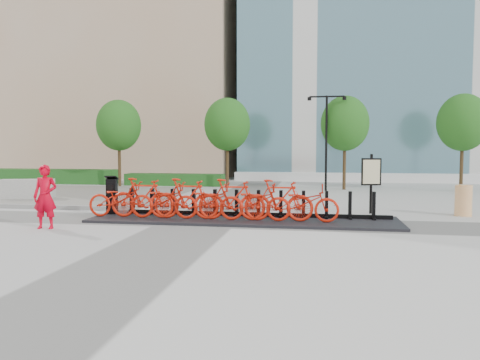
% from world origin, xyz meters
% --- Properties ---
extents(ground, '(120.00, 120.00, 0.00)m').
position_xyz_m(ground, '(0.00, 0.00, 0.00)').
color(ground, '#B8B9B4').
extents(tan_building, '(26.00, 16.00, 30.00)m').
position_xyz_m(tan_building, '(-16.00, 26.00, 15.00)').
color(tan_building, tan).
rests_on(tan_building, ground).
extents(glass_building, '(32.00, 16.00, 24.00)m').
position_xyz_m(glass_building, '(14.00, 26.00, 12.00)').
color(glass_building, slate).
rests_on(glass_building, ground).
extents(gravel_patch, '(14.00, 14.00, 0.00)m').
position_xyz_m(gravel_patch, '(-10.00, 7.00, 0.01)').
color(gravel_patch, '#575757').
rests_on(gravel_patch, ground).
extents(hedge_a, '(10.00, 1.40, 0.90)m').
position_xyz_m(hedge_a, '(-14.00, 13.50, 0.45)').
color(hedge_a, '#1B561D').
rests_on(hedge_a, ground).
extents(hedge_b, '(6.00, 1.20, 0.70)m').
position_xyz_m(hedge_b, '(-5.00, 13.20, 0.35)').
color(hedge_b, '#1B561D').
rests_on(hedge_b, ground).
extents(tree_0, '(2.60, 2.60, 5.10)m').
position_xyz_m(tree_0, '(-8.00, 12.00, 3.59)').
color(tree_0, '#473216').
rests_on(tree_0, ground).
extents(tree_1, '(2.60, 2.60, 5.10)m').
position_xyz_m(tree_1, '(-1.50, 12.00, 3.59)').
color(tree_1, '#473216').
rests_on(tree_1, ground).
extents(tree_2, '(2.60, 2.60, 5.10)m').
position_xyz_m(tree_2, '(5.00, 12.00, 3.59)').
color(tree_2, '#473216').
rests_on(tree_2, ground).
extents(tree_3, '(2.60, 2.60, 5.10)m').
position_xyz_m(tree_3, '(11.00, 12.00, 3.59)').
color(tree_3, '#473216').
rests_on(tree_3, ground).
extents(streetlamp, '(2.00, 0.20, 5.00)m').
position_xyz_m(streetlamp, '(4.00, 11.00, 3.13)').
color(streetlamp, black).
rests_on(streetlamp, ground).
extents(dock_pad, '(9.60, 2.40, 0.08)m').
position_xyz_m(dock_pad, '(1.30, 0.30, 0.04)').
color(dock_pad, black).
rests_on(dock_pad, ground).
extents(dock_rail_posts, '(8.02, 0.50, 0.85)m').
position_xyz_m(dock_rail_posts, '(1.36, 0.77, 0.51)').
color(dock_rail_posts, black).
rests_on(dock_rail_posts, dock_pad).
extents(bike_0, '(2.15, 0.75, 1.13)m').
position_xyz_m(bike_0, '(-2.60, -0.05, 0.65)').
color(bike_0, red).
rests_on(bike_0, dock_pad).
extents(bike_1, '(2.09, 0.59, 1.26)m').
position_xyz_m(bike_1, '(-1.88, -0.05, 0.71)').
color(bike_1, red).
rests_on(bike_1, dock_pad).
extents(bike_2, '(2.15, 0.75, 1.13)m').
position_xyz_m(bike_2, '(-1.16, -0.05, 0.65)').
color(bike_2, red).
rests_on(bike_2, dock_pad).
extents(bike_3, '(2.09, 0.59, 1.26)m').
position_xyz_m(bike_3, '(-0.44, -0.05, 0.71)').
color(bike_3, red).
rests_on(bike_3, dock_pad).
extents(bike_4, '(2.15, 0.75, 1.13)m').
position_xyz_m(bike_4, '(0.28, -0.05, 0.65)').
color(bike_4, red).
rests_on(bike_4, dock_pad).
extents(bike_5, '(2.09, 0.59, 1.26)m').
position_xyz_m(bike_5, '(1.00, -0.05, 0.71)').
color(bike_5, red).
rests_on(bike_5, dock_pad).
extents(bike_6, '(2.15, 0.75, 1.13)m').
position_xyz_m(bike_6, '(1.72, -0.05, 0.65)').
color(bike_6, red).
rests_on(bike_6, dock_pad).
extents(bike_7, '(2.09, 0.59, 1.26)m').
position_xyz_m(bike_7, '(2.44, -0.05, 0.71)').
color(bike_7, red).
rests_on(bike_7, dock_pad).
extents(bike_8, '(2.15, 0.75, 1.13)m').
position_xyz_m(bike_8, '(3.16, -0.05, 0.65)').
color(bike_8, red).
rests_on(bike_8, dock_pad).
extents(kiosk, '(0.43, 0.38, 1.29)m').
position_xyz_m(kiosk, '(-3.21, 0.62, 0.70)').
color(kiosk, black).
rests_on(kiosk, dock_pad).
extents(worker_red, '(0.72, 0.53, 1.82)m').
position_xyz_m(worker_red, '(-4.00, -2.00, 0.91)').
color(worker_red, red).
rests_on(worker_red, ground).
extents(construction_barrel, '(0.71, 0.71, 1.04)m').
position_xyz_m(construction_barrel, '(8.43, 2.58, 0.52)').
color(construction_barrel, orange).
rests_on(construction_barrel, ground).
extents(jersey_barrier, '(2.33, 1.27, 0.87)m').
position_xyz_m(jersey_barrier, '(-9.31, 5.03, 0.44)').
color(jersey_barrier, '#B1B0A4').
rests_on(jersey_barrier, ground).
extents(map_sign, '(0.68, 0.24, 2.07)m').
position_xyz_m(map_sign, '(5.42, 2.62, 1.37)').
color(map_sign, black).
rests_on(map_sign, ground).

